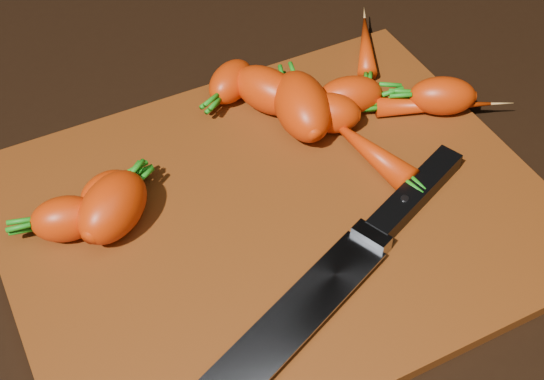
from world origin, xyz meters
name	(u,v)px	position (x,y,z in m)	size (l,w,h in m)	color
ground	(277,222)	(0.00, 0.00, -0.01)	(2.00, 2.00, 0.01)	black
cutting_board	(277,214)	(0.00, 0.00, 0.01)	(0.50, 0.40, 0.01)	#682D0A
carrot_0	(113,207)	(-0.14, 0.05, 0.04)	(0.08, 0.05, 0.05)	#CA2C00
carrot_1	(65,219)	(-0.18, 0.06, 0.03)	(0.06, 0.04, 0.04)	#CA2C00
carrot_2	(268,90)	(0.06, 0.14, 0.04)	(0.08, 0.05, 0.05)	#CA2C00
carrot_3	(302,106)	(0.08, 0.09, 0.04)	(0.09, 0.06, 0.06)	#CA2C00
carrot_4	(231,82)	(0.03, 0.17, 0.03)	(0.06, 0.04, 0.04)	#CA2C00
carrot_5	(107,191)	(-0.14, 0.08, 0.03)	(0.05, 0.03, 0.03)	#CA2C00
carrot_6	(443,96)	(0.22, 0.05, 0.03)	(0.07, 0.04, 0.04)	#CA2C00
carrot_7	(366,45)	(0.20, 0.17, 0.02)	(0.10, 0.02, 0.02)	#CA2C00
carrot_8	(434,106)	(0.21, 0.05, 0.02)	(0.12, 0.02, 0.02)	#CA2C00
carrot_9	(368,149)	(0.11, 0.02, 0.03)	(0.11, 0.03, 0.03)	#CA2C00
carrot_10	(350,95)	(0.13, 0.09, 0.03)	(0.07, 0.04, 0.04)	#CA2C00
carrot_11	(330,113)	(0.10, 0.08, 0.03)	(0.06, 0.04, 0.04)	#CA2C00
knife	(303,309)	(-0.03, -0.11, 0.02)	(0.36, 0.17, 0.02)	gray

